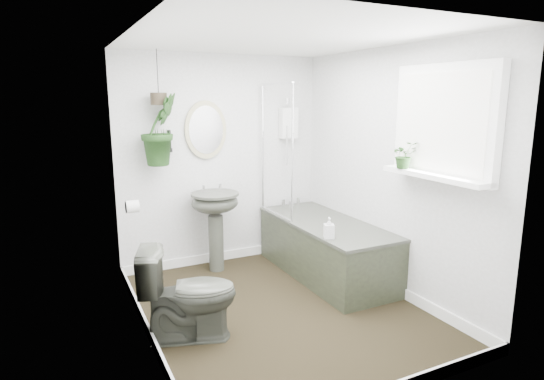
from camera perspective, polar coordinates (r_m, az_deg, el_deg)
name	(u,v)px	position (r m, az deg, el deg)	size (l,w,h in m)	color
floor	(279,310)	(4.17, 0.94, -14.79)	(2.30, 2.80, 0.02)	black
ceiling	(280,37)	(3.77, 1.07, 18.69)	(2.30, 2.80, 0.02)	white
wall_back	(222,161)	(5.08, -6.31, 3.66)	(2.30, 0.02, 2.30)	silver
wall_front	(394,222)	(2.66, 15.08, -3.94)	(2.30, 0.02, 2.30)	silver
wall_left	(138,194)	(3.44, -16.45, -0.53)	(0.02, 2.80, 2.30)	silver
wall_right	(389,172)	(4.45, 14.42, 2.24)	(0.02, 2.80, 2.30)	silver
skirting	(279,303)	(4.15, 0.95, -14.05)	(2.30, 2.80, 0.10)	white
bathtub	(326,248)	(4.83, 6.74, -7.26)	(0.72, 1.72, 0.58)	#3A3D34
bath_screen	(277,151)	(4.87, 0.59, 4.93)	(0.04, 0.72, 1.40)	silver
shower_box	(288,123)	(5.31, 2.08, 8.40)	(0.20, 0.10, 0.35)	white
oval_mirror	(206,130)	(4.95, -8.29, 7.48)	(0.46, 0.03, 0.62)	tan
wall_sconce	(169,141)	(4.84, -12.75, 6.04)	(0.04, 0.04, 0.22)	black
toilet_roll_holder	(132,207)	(4.18, -17.13, -2.00)	(0.11, 0.11, 0.11)	white
window_recess	(444,122)	(3.84, 20.83, 7.95)	(0.08, 1.00, 0.90)	white
window_sill	(434,176)	(3.84, 19.66, 1.70)	(0.18, 1.00, 0.04)	white
window_blinds	(440,122)	(3.81, 20.36, 7.96)	(0.01, 0.86, 0.76)	white
toilet	(189,293)	(3.63, -10.43, -12.63)	(0.41, 0.72, 0.74)	#3A3D34
pedestal_sink	(216,232)	(4.92, -7.06, -5.21)	(0.51, 0.43, 0.86)	#3A3D34
sill_plant	(404,155)	(4.00, 16.25, 4.25)	(0.21, 0.18, 0.23)	black
hanging_plant	(160,129)	(4.69, -13.85, 7.40)	(0.39, 0.32, 0.72)	black
soap_bottle	(329,228)	(4.17, 7.17, -4.74)	(0.09, 0.09, 0.20)	#2D2424
hanging_pot	(159,99)	(4.68, -14.03, 11.04)	(0.16, 0.16, 0.12)	#322A1D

